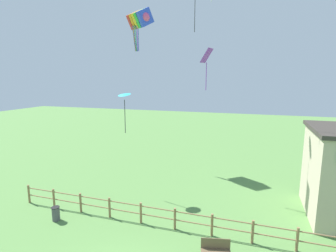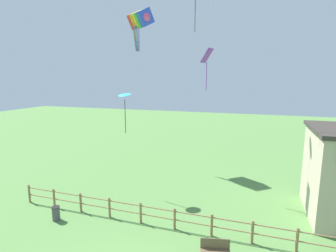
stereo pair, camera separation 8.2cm
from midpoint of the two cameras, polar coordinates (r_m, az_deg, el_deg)
wooden_fence at (r=16.30m, az=-2.45°, el=-18.68°), size 19.42×0.14×1.30m
park_bench_near_fence at (r=14.17m, az=10.14°, el=-24.82°), size 1.47×0.71×0.98m
trash_bin at (r=18.34m, az=-23.35°, el=-17.11°), size 0.50×0.50×0.88m
kite_rainbow_parafoil at (r=27.76m, az=-6.21°, el=22.16°), size 3.19×2.97×4.03m
kite_cyan_delta at (r=19.73m, az=-9.60°, el=6.41°), size 1.19×1.18×3.06m
kite_purple_streamer at (r=20.07m, az=8.28°, el=14.11°), size 0.90×1.03×3.06m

